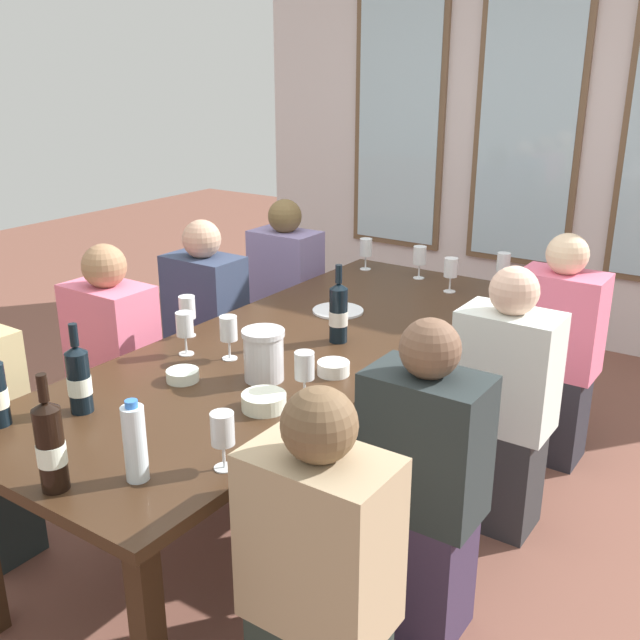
% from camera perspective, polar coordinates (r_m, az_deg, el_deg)
% --- Properties ---
extents(ground_plane, '(12.00, 12.00, 0.00)m').
position_cam_1_polar(ground_plane, '(3.35, -1.76, -13.72)').
color(ground_plane, brown).
extents(back_wall_with_windows, '(4.17, 0.10, 2.90)m').
position_cam_1_polar(back_wall_with_windows, '(5.16, 15.98, 14.55)').
color(back_wall_with_windows, silver).
rests_on(back_wall_with_windows, ground).
extents(dining_table, '(0.97, 2.62, 0.74)m').
position_cam_1_polar(dining_table, '(3.03, -1.89, -2.96)').
color(dining_table, '#392415').
rests_on(dining_table, ground).
extents(white_plate_0, '(0.24, 0.24, 0.01)m').
position_cam_1_polar(white_plate_0, '(3.38, 1.41, 0.73)').
color(white_plate_0, white).
rests_on(white_plate_0, dining_table).
extents(metal_pitcher, '(0.16, 0.16, 0.19)m').
position_cam_1_polar(metal_pitcher, '(2.64, -4.40, -2.70)').
color(metal_pitcher, silver).
rests_on(metal_pitcher, dining_table).
extents(wine_bottle_0, '(0.08, 0.08, 0.34)m').
position_cam_1_polar(wine_bottle_0, '(2.10, -20.21, -9.13)').
color(wine_bottle_0, black).
rests_on(wine_bottle_0, dining_table).
extents(wine_bottle_1, '(0.08, 0.08, 0.31)m').
position_cam_1_polar(wine_bottle_1, '(2.52, -18.23, -4.36)').
color(wine_bottle_1, black).
rests_on(wine_bottle_1, dining_table).
extents(wine_bottle_2, '(0.08, 0.08, 0.33)m').
position_cam_1_polar(wine_bottle_2, '(2.98, 1.44, 0.60)').
color(wine_bottle_2, black).
rests_on(wine_bottle_2, dining_table).
extents(tasting_bowl_0, '(0.12, 0.12, 0.04)m').
position_cam_1_polar(tasting_bowl_0, '(2.70, -10.62, -4.25)').
color(tasting_bowl_0, white).
rests_on(tasting_bowl_0, dining_table).
extents(tasting_bowl_1, '(0.12, 0.12, 0.05)m').
position_cam_1_polar(tasting_bowl_1, '(2.71, 1.05, -3.76)').
color(tasting_bowl_1, white).
rests_on(tasting_bowl_1, dining_table).
extents(tasting_bowl_2, '(0.15, 0.15, 0.05)m').
position_cam_1_polar(tasting_bowl_2, '(2.45, -4.38, -6.33)').
color(tasting_bowl_2, white).
rests_on(tasting_bowl_2, dining_table).
extents(water_bottle, '(0.06, 0.06, 0.24)m').
position_cam_1_polar(water_bottle, '(2.08, -14.19, -9.22)').
color(water_bottle, white).
rests_on(water_bottle, dining_table).
extents(wine_glass_0, '(0.07, 0.07, 0.17)m').
position_cam_1_polar(wine_glass_0, '(2.83, -7.12, -0.82)').
color(wine_glass_0, white).
rests_on(wine_glass_0, dining_table).
extents(wine_glass_1, '(0.07, 0.07, 0.17)m').
position_cam_1_polar(wine_glass_1, '(2.90, -10.47, -0.49)').
color(wine_glass_1, white).
rests_on(wine_glass_1, dining_table).
extents(wine_glass_2, '(0.07, 0.07, 0.17)m').
position_cam_1_polar(wine_glass_2, '(2.47, -1.22, -3.75)').
color(wine_glass_2, white).
rests_on(wine_glass_2, dining_table).
extents(wine_glass_3, '(0.07, 0.07, 0.17)m').
position_cam_1_polar(wine_glass_3, '(4.05, 3.58, 5.55)').
color(wine_glass_3, white).
rests_on(wine_glass_3, dining_table).
extents(wine_glass_4, '(0.07, 0.07, 0.17)m').
position_cam_1_polar(wine_glass_4, '(3.91, 7.75, 4.94)').
color(wine_glass_4, white).
rests_on(wine_glass_4, dining_table).
extents(wine_glass_5, '(0.07, 0.07, 0.17)m').
position_cam_1_polar(wine_glass_5, '(2.08, -7.58, -8.48)').
color(wine_glass_5, white).
rests_on(wine_glass_5, dining_table).
extents(wine_glass_6, '(0.07, 0.07, 0.17)m').
position_cam_1_polar(wine_glass_6, '(3.10, -10.28, 0.81)').
color(wine_glass_6, white).
rests_on(wine_glass_6, dining_table).
extents(wine_glass_7, '(0.07, 0.07, 0.17)m').
position_cam_1_polar(wine_glass_7, '(3.85, 14.07, 4.32)').
color(wine_glass_7, white).
rests_on(wine_glass_7, dining_table).
extents(wine_glass_8, '(0.07, 0.07, 0.17)m').
position_cam_1_polar(wine_glass_8, '(3.70, 10.13, 3.97)').
color(wine_glass_8, white).
rests_on(wine_glass_8, dining_table).
extents(seated_person_0, '(0.38, 0.24, 1.11)m').
position_cam_1_polar(seated_person_0, '(4.25, -2.65, 1.58)').
color(seated_person_0, '#2C2D30').
rests_on(seated_person_0, ground).
extents(seated_person_1, '(0.38, 0.24, 1.11)m').
position_cam_1_polar(seated_person_1, '(3.62, 17.85, -2.64)').
color(seated_person_1, '#27262D').
rests_on(seated_person_1, ground).
extents(seated_person_2, '(0.38, 0.24, 1.11)m').
position_cam_1_polar(seated_person_2, '(3.39, -15.64, -3.95)').
color(seated_person_2, '#222E3F').
rests_on(seated_person_2, ground).
extents(seated_person_3, '(0.38, 0.24, 1.11)m').
position_cam_1_polar(seated_person_3, '(2.45, 7.97, -12.89)').
color(seated_person_3, '#382A44').
rests_on(seated_person_3, ground).
extents(seated_person_4, '(0.38, 0.24, 1.11)m').
position_cam_1_polar(seated_person_4, '(3.76, -8.79, -1.04)').
color(seated_person_4, '#242B2D').
rests_on(seated_person_4, ground).
extents(seated_person_5, '(0.38, 0.24, 1.11)m').
position_cam_1_polar(seated_person_5, '(3.03, 14.06, -6.65)').
color(seated_person_5, '#2E2D2F').
rests_on(seated_person_5, ground).
extents(seated_person_7, '(0.38, 0.24, 1.11)m').
position_cam_1_polar(seated_person_7, '(2.04, -0.05, -20.44)').
color(seated_person_7, '#29332E').
rests_on(seated_person_7, ground).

